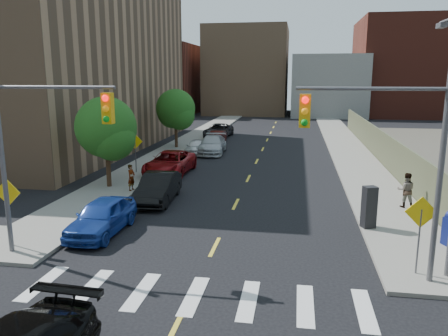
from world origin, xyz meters
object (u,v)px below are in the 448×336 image
(parked_car_red, at_px, (170,163))
(parked_car_grey, at_px, (218,131))
(parked_car_blue, at_px, (102,217))
(parked_car_maroon, at_px, (217,137))
(parked_car_silver, at_px, (212,145))
(pedestrian_east, at_px, (406,190))
(parked_car_black, at_px, (158,188))
(parked_car_white, at_px, (196,147))
(pedestrian_west, at_px, (131,177))
(payphone, at_px, (369,207))

(parked_car_red, distance_m, parked_car_grey, 18.78)
(parked_car_blue, xyz_separation_m, parked_car_grey, (-0.42, 30.49, -0.01))
(parked_car_red, xyz_separation_m, parked_car_maroon, (0.60, 14.49, -0.18))
(parked_car_silver, relative_size, pedestrian_east, 3.01)
(parked_car_black, bearing_deg, parked_car_white, 91.92)
(parked_car_black, xyz_separation_m, pedestrian_east, (12.81, 0.60, 0.27))
(parked_car_grey, relative_size, pedestrian_west, 3.52)
(parked_car_silver, height_order, payphone, payphone)
(parked_car_grey, distance_m, pedestrian_east, 28.52)
(parked_car_blue, xyz_separation_m, parked_car_maroon, (0.19, 26.20, -0.15))
(parked_car_black, distance_m, payphone, 10.88)
(parked_car_black, distance_m, parked_car_grey, 25.41)
(parked_car_black, distance_m, pedestrian_west, 2.57)
(parked_car_maroon, distance_m, parked_car_grey, 4.34)
(parked_car_maroon, distance_m, pedestrian_west, 19.67)
(parked_car_black, bearing_deg, payphone, -18.35)
(parked_car_blue, xyz_separation_m, payphone, (11.38, 2.26, 0.32))
(parked_car_blue, relative_size, parked_car_white, 1.17)
(parked_car_maroon, xyz_separation_m, parked_car_grey, (-0.60, 4.29, 0.14))
(parked_car_red, relative_size, parked_car_grey, 1.05)
(pedestrian_east, bearing_deg, parked_car_maroon, -51.91)
(parked_car_maroon, bearing_deg, parked_car_red, -88.55)
(parked_car_maroon, bearing_deg, parked_car_black, -84.27)
(parked_car_silver, bearing_deg, parked_car_white, -160.95)
(payphone, bearing_deg, parked_car_silver, 98.98)
(pedestrian_east, bearing_deg, parked_car_grey, -55.65)
(parked_car_black, relative_size, parked_car_grey, 0.87)
(parked_car_blue, height_order, parked_car_silver, parked_car_silver)
(parked_car_red, xyz_separation_m, parked_car_silver, (1.30, 8.57, -0.01))
(parked_car_red, bearing_deg, parked_car_silver, 82.46)
(parked_car_silver, xyz_separation_m, pedestrian_east, (12.81, -14.57, 0.26))
(parked_car_white, bearing_deg, pedestrian_east, -44.16)
(parked_car_blue, relative_size, parked_car_silver, 0.83)
(parked_car_red, height_order, parked_car_grey, parked_car_red)
(parked_car_red, bearing_deg, pedestrian_west, -97.78)
(parked_car_red, relative_size, parked_car_silver, 1.06)
(parked_car_black, height_order, parked_car_grey, parked_car_black)
(parked_car_black, bearing_deg, parked_car_red, 97.99)
(parked_car_white, xyz_separation_m, pedestrian_west, (-0.80, -13.17, 0.27))
(parked_car_grey, distance_m, payphone, 30.60)
(parked_car_red, xyz_separation_m, pedestrian_west, (-0.80, -5.13, 0.13))
(parked_car_black, height_order, pedestrian_west, pedestrian_west)
(parked_car_red, distance_m, parked_car_maroon, 14.51)
(pedestrian_west, relative_size, pedestrian_east, 0.86)
(parked_car_grey, height_order, pedestrian_west, pedestrian_west)
(parked_car_white, bearing_deg, parked_car_red, -89.32)
(parked_car_silver, height_order, parked_car_maroon, parked_car_silver)
(parked_car_black, bearing_deg, parked_car_grey, 89.78)
(pedestrian_east, bearing_deg, parked_car_blue, 27.32)
(parked_car_silver, distance_m, parked_car_white, 1.41)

